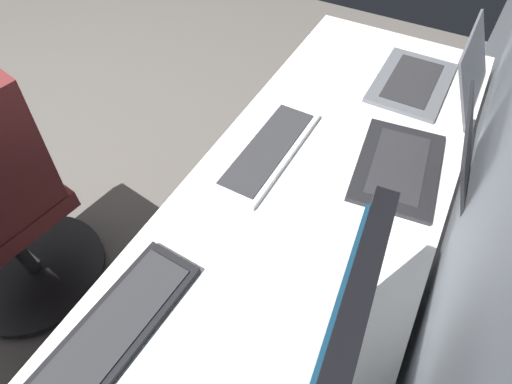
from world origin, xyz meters
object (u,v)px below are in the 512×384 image
laptop_center (435,77)px  keyboard_spare (268,150)px  keyboard_main (113,331)px  drawer_pedestal (286,312)px  laptop_left (424,162)px

laptop_center → keyboard_spare: bearing=-33.5°
laptop_center → keyboard_main: bearing=-18.6°
drawer_pedestal → laptop_left: laptop_left is taller
drawer_pedestal → keyboard_spare: bearing=-141.5°
drawer_pedestal → laptop_center: bearing=169.6°
drawer_pedestal → keyboard_main: 0.59m
keyboard_main → keyboard_spare: same height
laptop_left → keyboard_main: size_ratio=0.87×
laptop_left → keyboard_spare: bearing=-73.6°
laptop_left → laptop_center: 0.41m
laptop_center → keyboard_spare: 0.63m
laptop_left → keyboard_main: 0.87m
laptop_center → keyboard_spare: laptop_center is taller
laptop_left → keyboard_main: laptop_left is taller
drawer_pedestal → laptop_center: size_ratio=1.99×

